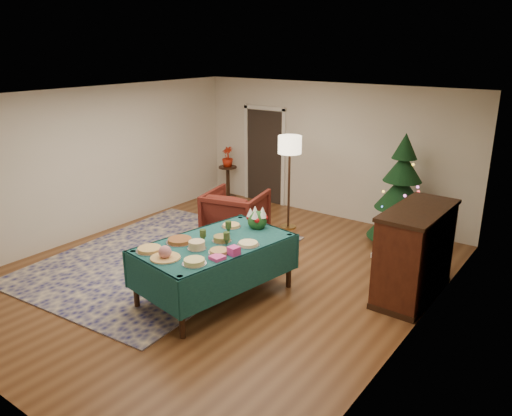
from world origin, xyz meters
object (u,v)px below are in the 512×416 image
Objects in this scene: christmas_tree at (401,195)px; piano at (415,254)px; buffet_table at (215,253)px; potted_plant at (228,161)px; armchair at (236,213)px; floor_lamp at (290,150)px; side_table at (228,183)px; gift_box at (234,251)px.

christmas_tree is 1.30× the size of piano.
buffet_table is 2.77m from piano.
potted_plant is 0.23× the size of christmas_tree.
armchair is 0.51× the size of christmas_tree.
floor_lamp is 0.91× the size of christmas_tree.
buffet_table is 5.10× the size of potted_plant.
christmas_tree is at bearing -4.11° from side_table.
floor_lamp is at bearing -164.27° from christmas_tree.
gift_box is 0.29× the size of potted_plant.
buffet_table is at bearing -52.86° from potted_plant.
side_table is 0.49× the size of piano.
christmas_tree is at bearing 15.73° from floor_lamp.
piano is (0.92, -1.84, -0.25)m from christmas_tree.
gift_box reaches higher than side_table.
floor_lamp reaches higher than piano.
piano reaches higher than buffet_table.
buffet_table is 0.55m from gift_box.
gift_box is 3.77m from christmas_tree.
armchair is 2.64m from potted_plant.
piano is at bearing 163.39° from armchair.
gift_box is 0.13× the size of armchair.
buffet_table is at bearing -142.83° from piano.
potted_plant is (-2.20, 0.86, -0.66)m from floor_lamp.
piano is (3.33, -0.21, 0.13)m from armchair.
christmas_tree reaches higher than gift_box.
piano reaches higher than armchair.
piano is (2.89, -1.28, -0.89)m from floor_lamp.
gift_box is 5.21m from potted_plant.
side_table is at bearing 157.23° from piano.
side_table is 4.22m from christmas_tree.
potted_plant reaches higher than gift_box.
armchair is 3.34m from piano.
buffet_table is 3.09× the size of side_table.
armchair is at bearing -47.64° from side_table.
armchair reaches higher than potted_plant.
christmas_tree is (2.42, 1.63, 0.38)m from armchair.
floor_lamp is (0.44, 1.07, 1.02)m from armchair.
floor_lamp is at bearing -21.22° from side_table.
christmas_tree reaches higher than piano.
potted_plant is (-3.36, 3.98, -0.01)m from gift_box.
christmas_tree reaches higher than floor_lamp.
gift_box is at bearing -69.68° from floor_lamp.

